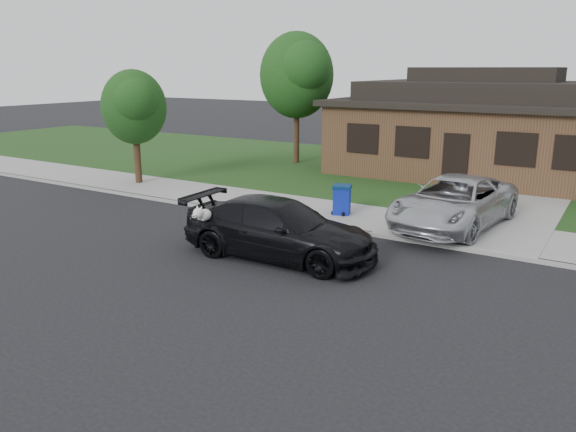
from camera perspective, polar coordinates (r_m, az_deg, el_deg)
The scene contains 11 objects.
ground at distance 15.62m, azimuth -9.53°, elevation -3.08°, with size 120.00×120.00×0.00m, color black.
sidewalk at distance 19.48m, azimuth 0.13°, elevation 0.89°, with size 60.00×3.00×0.12m, color gray.
curb at distance 18.26m, azimuth -2.33°, elevation -0.07°, with size 60.00×0.12×0.12m, color gray.
lawn at distance 26.48m, azimuth 9.26°, elevation 4.43°, with size 60.00×13.00×0.13m, color #193814.
driveway at distance 21.97m, azimuth 20.74°, elevation 1.55°, with size 4.50×13.00×0.14m, color gray.
sedan at distance 14.37m, azimuth -0.92°, elevation -1.32°, with size 5.26×2.58×1.50m.
minivan at distance 17.43m, azimuth 16.51°, elevation 1.36°, with size 2.44×5.29×1.47m, color #B5B7BC.
recycling_bin at distance 18.34m, azimuth 5.50°, elevation 1.69°, with size 0.73×0.73×0.96m.
house at distance 26.90m, azimuth 19.09°, elevation 8.43°, with size 12.60×8.60×4.65m.
tree_0 at distance 27.90m, azimuth 1.05°, elevation 14.25°, with size 3.78×3.60×6.34m.
tree_2 at distance 23.75m, azimuth -15.35°, elevation 10.72°, with size 2.73×2.60×4.59m.
Camera 1 is at (9.90, -11.11, 4.74)m, focal length 35.00 mm.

